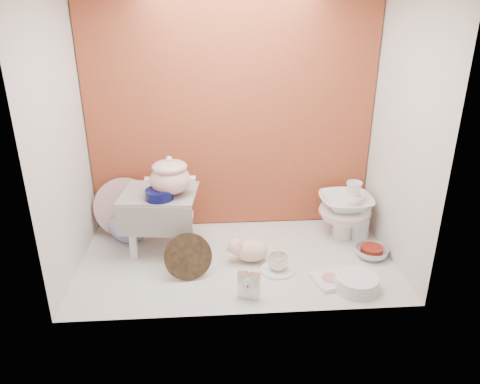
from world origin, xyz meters
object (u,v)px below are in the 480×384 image
object	(u,v)px
floral_platter	(125,208)
crystal_bowl	(371,252)
soup_tureen	(170,176)
dinner_plate_stack	(356,283)
gold_rim_teacup	(278,262)
mantel_clock	(249,284)
blue_white_vase	(129,219)
porcelain_tower	(345,209)
plush_pig	(251,250)
step_stool	(161,221)

from	to	relation	value
floral_platter	crystal_bowl	xyz separation A→B (m)	(1.48, -0.40, -0.16)
soup_tureen	dinner_plate_stack	size ratio (longest dim) A/B	1.14
gold_rim_teacup	crystal_bowl	bearing A→B (deg)	10.89
gold_rim_teacup	mantel_clock	bearing A→B (deg)	-127.49
blue_white_vase	gold_rim_teacup	distance (m)	0.98
soup_tureen	porcelain_tower	distance (m)	1.11
dinner_plate_stack	crystal_bowl	size ratio (longest dim) A/B	1.25
floral_platter	dinner_plate_stack	distance (m)	1.48
blue_white_vase	plush_pig	world-z (taller)	blue_white_vase
dinner_plate_stack	floral_platter	bearing A→B (deg)	151.54
soup_tureen	gold_rim_teacup	xyz separation A→B (m)	(0.59, -0.27, -0.43)
gold_rim_teacup	blue_white_vase	bearing A→B (deg)	153.12
mantel_clock	plush_pig	distance (m)	0.36
soup_tureen	blue_white_vase	size ratio (longest dim) A/B	1.00
soup_tureen	floral_platter	size ratio (longest dim) A/B	0.71
step_stool	crystal_bowl	size ratio (longest dim) A/B	2.22
blue_white_vase	porcelain_tower	world-z (taller)	porcelain_tower
mantel_clock	dinner_plate_stack	bearing A→B (deg)	21.68
plush_pig	crystal_bowl	xyz separation A→B (m)	(0.71, -0.01, -0.04)
dinner_plate_stack	porcelain_tower	xyz separation A→B (m)	(0.09, 0.58, 0.15)
blue_white_vase	floral_platter	bearing A→B (deg)	119.60
step_stool	porcelain_tower	distance (m)	1.14
mantel_clock	gold_rim_teacup	bearing A→B (deg)	70.00
floral_platter	gold_rim_teacup	world-z (taller)	floral_platter
blue_white_vase	mantel_clock	size ratio (longest dim) A/B	1.64
dinner_plate_stack	crystal_bowl	world-z (taller)	dinner_plate_stack
mantel_clock	blue_white_vase	bearing A→B (deg)	152.93
blue_white_vase	mantel_clock	world-z (taller)	blue_white_vase
step_stool	blue_white_vase	xyz separation A→B (m)	(-0.21, 0.14, -0.05)
blue_white_vase	plush_pig	bearing A→B (deg)	-23.97
floral_platter	crystal_bowl	size ratio (longest dim) A/B	1.99
plush_pig	porcelain_tower	size ratio (longest dim) A/B	0.64
step_stool	plush_pig	world-z (taller)	step_stool
step_stool	floral_platter	xyz separation A→B (m)	(-0.25, 0.20, 0.00)
blue_white_vase	mantel_clock	bearing A→B (deg)	-44.56
gold_rim_teacup	porcelain_tower	distance (m)	0.63
blue_white_vase	porcelain_tower	size ratio (longest dim) A/B	0.72
gold_rim_teacup	dinner_plate_stack	size ratio (longest dim) A/B	0.47
step_stool	mantel_clock	bearing A→B (deg)	-42.69
gold_rim_teacup	porcelain_tower	world-z (taller)	porcelain_tower
floral_platter	dinner_plate_stack	bearing A→B (deg)	-28.46
soup_tureen	crystal_bowl	bearing A→B (deg)	-7.61
floral_platter	step_stool	bearing A→B (deg)	-38.51
gold_rim_teacup	step_stool	bearing A→B (deg)	155.10
gold_rim_teacup	porcelain_tower	size ratio (longest dim) A/B	0.30
floral_platter	mantel_clock	distance (m)	1.05
crystal_bowl	porcelain_tower	bearing A→B (deg)	108.97
step_stool	soup_tureen	distance (m)	0.31
dinner_plate_stack	plush_pig	bearing A→B (deg)	149.10
floral_platter	mantel_clock	bearing A→B (deg)	-45.63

